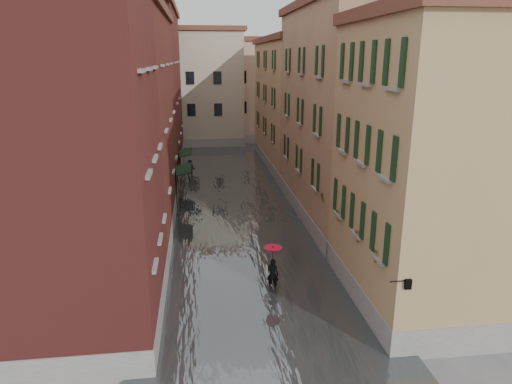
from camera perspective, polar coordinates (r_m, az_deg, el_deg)
ground at (r=21.51m, az=-0.20°, el=-11.71°), size 120.00×120.00×0.00m
floodwater at (r=33.45m, az=-2.94°, el=-1.06°), size 10.00×60.00×0.20m
building_left_near at (r=17.84m, az=-22.33°, el=3.39°), size 6.00×8.00×13.00m
building_left_mid at (r=28.48m, az=-16.80°, el=7.88°), size 6.00×14.00×12.50m
building_left_far at (r=43.19m, az=-13.74°, el=11.80°), size 6.00×16.00×14.00m
building_right_near at (r=19.73m, az=21.19°, el=2.43°), size 6.00×8.00×11.50m
building_right_mid at (r=29.57m, az=11.33°, el=9.04°), size 6.00×14.00×13.00m
building_right_far at (r=44.04m, az=5.09°, el=10.65°), size 6.00×16.00×11.50m
building_end_cream at (r=56.94m, az=-8.11°, el=12.61°), size 12.00×9.00×13.00m
building_end_pink at (r=59.55m, az=0.82°, el=12.44°), size 10.00×9.00×12.00m
awning_near at (r=32.81m, az=-9.09°, el=2.70°), size 1.09×3.23×2.80m
awning_far at (r=38.70m, az=-8.86°, el=4.80°), size 1.09×3.11×2.80m
wall_lantern at (r=16.11m, az=18.33°, el=-10.78°), size 0.71×0.22×0.35m
window_planters at (r=20.39m, az=11.60°, el=-2.91°), size 0.59×8.15×0.84m
pedestrian_main at (r=20.75m, az=2.09°, el=-9.05°), size 0.85×0.85×2.06m
pedestrian_far at (r=40.08m, az=-8.19°, el=2.81°), size 0.93×0.81×1.64m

